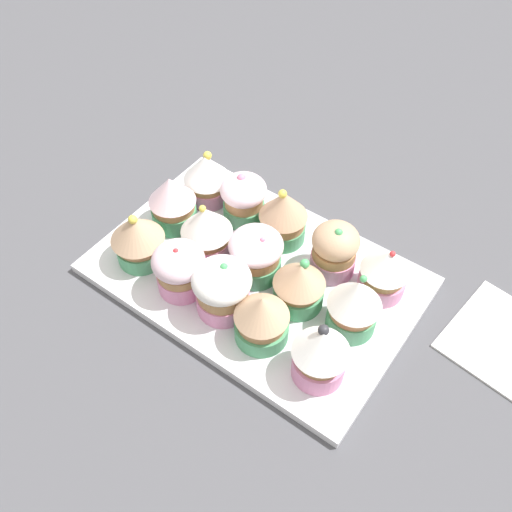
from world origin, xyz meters
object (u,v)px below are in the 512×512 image
Objects in this scene: cupcake_9 at (172,201)px; napkin at (509,343)px; cupcake_2 at (283,215)px; cupcake_3 at (244,198)px; cupcake_12 at (222,288)px; cupcake_14 at (137,237)px; cupcake_13 at (179,268)px; cupcake_7 at (258,256)px; cupcake_10 at (320,353)px; cupcake_8 at (206,229)px; baking_tray at (256,275)px; cupcake_6 at (299,284)px; cupcake_11 at (262,318)px; cupcake_4 at (207,177)px; cupcake_1 at (335,249)px; cupcake_0 at (384,272)px; cupcake_5 at (356,302)px.

napkin is (-42.02, -8.54, -4.78)cm from cupcake_9.
cupcake_2 is 6.09cm from cupcake_3.
cupcake_14 is at bearing 0.70° from cupcake_12.
cupcake_9 is (12.81, 6.05, -0.11)cm from cupcake_2.
cupcake_13 is (-7.66, 7.50, -0.40)cm from cupcake_9.
napkin is (-28.18, -9.27, -4.33)cm from cupcake_7.
cupcake_10 reaches higher than cupcake_9.
cupcake_7 is at bearing -177.19° from cupcake_8.
cupcake_12 is (-6.99, 5.81, -0.06)cm from cupcake_8.
cupcake_12 is at bearing 140.26° from cupcake_8.
baking_tray is 14.98cm from cupcake_14.
cupcake_6 is 0.99× the size of cupcake_11.
cupcake_10 reaches higher than cupcake_4.
cupcake_1 is 20.16cm from cupcake_4.
cupcake_10 reaches higher than cupcake_14.
cupcake_7 is (6.12, -0.51, 0.12)cm from cupcake_6.
cupcake_11 is at bearing 153.62° from cupcake_8.
napkin is (-15.13, -2.63, -4.34)cm from cupcake_0.
cupcake_6 is at bearing 179.37° from cupcake_8.
cupcake_0 is 1.01× the size of cupcake_11.
baking_tray is 8.05cm from cupcake_2.
cupcake_14 is (26.18, 12.97, 0.38)cm from cupcake_0.
cupcake_8 reaches higher than cupcake_12.
cupcake_0 is 0.96× the size of cupcake_12.
cupcake_4 and cupcake_14 have the same top height.
napkin is at bearing -162.39° from baking_tray.
cupcake_5 is (0.36, 6.07, 0.67)cm from cupcake_0.
cupcake_12 is at bearing 117.34° from cupcake_3.
cupcake_0 reaches higher than cupcake_7.
cupcake_3 is 0.94× the size of cupcake_4.
cupcake_1 is 15.57cm from cupcake_8.
cupcake_9 is 10.73cm from cupcake_13.
cupcake_1 and cupcake_8 have the same top height.
cupcake_7 is at bearing 2.55° from cupcake_5.
cupcake_0 is 1.02× the size of cupcake_6.
cupcake_14 reaches higher than cupcake_13.
cupcake_14 reaches higher than cupcake_3.
baking_tray is 5.05× the size of cupcake_14.
napkin is at bearing -151.63° from cupcake_12.
cupcake_0 is 9.96cm from cupcake_6.
cupcake_13 is (5.15, 13.55, -0.52)cm from cupcake_2.
cupcake_2 reaches higher than cupcake_0.
baking_tray is at bearing 39.01° from cupcake_1.
cupcake_14 is at bearing -3.68° from cupcake_13.
cupcake_8 reaches higher than cupcake_7.
cupcake_3 is 1.02× the size of cupcake_6.
cupcake_7 is (6.79, 6.02, -0.23)cm from cupcake_1.
cupcake_2 is 1.07× the size of cupcake_14.
cupcake_13 is (-1.24, 6.42, -0.21)cm from cupcake_8.
napkin is at bearing -176.83° from cupcake_4.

